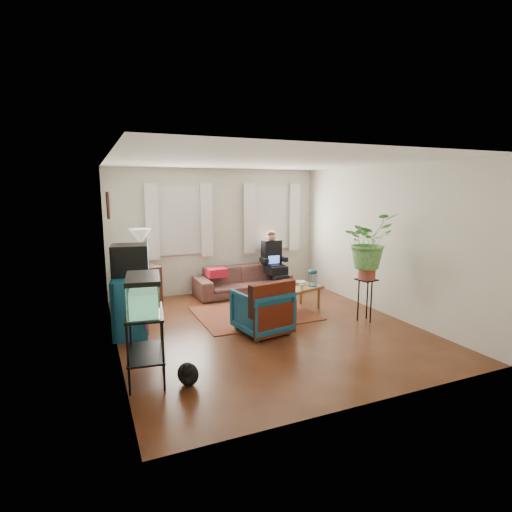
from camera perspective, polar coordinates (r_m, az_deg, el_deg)
name	(u,v)px	position (r m, az deg, el deg)	size (l,w,h in m)	color
floor	(266,327)	(6.50, 1.41, -10.16)	(4.50, 5.00, 0.01)	#4F2B14
ceiling	(267,161)	(6.12, 1.51, 13.38)	(4.50, 5.00, 0.01)	white
wall_back	(217,231)	(8.49, -5.59, 3.53)	(4.50, 0.01, 2.60)	silver
wall_front	(372,282)	(4.08, 16.26, -3.57)	(4.50, 0.01, 2.60)	silver
wall_left	(112,257)	(5.64, -19.83, -0.15)	(0.01, 5.00, 2.60)	silver
wall_right	(382,240)	(7.39, 17.54, 2.20)	(0.01, 5.00, 2.60)	silver
window_left	(179,221)	(8.25, -10.90, 4.96)	(1.08, 0.04, 1.38)	white
window_right	(271,218)	(8.91, 2.15, 5.47)	(1.08, 0.04, 1.38)	white
curtains_left	(180,221)	(8.17, -10.78, 4.92)	(1.36, 0.06, 1.50)	white
curtains_right	(272,218)	(8.84, 2.37, 5.44)	(1.36, 0.06, 1.50)	white
picture_frame	(108,205)	(6.42, -20.33, 6.81)	(0.04, 0.32, 0.40)	#3D2616
area_rug	(254,313)	(7.16, -0.24, -8.19)	(2.00, 1.60, 0.01)	brown
sofa	(243,276)	(8.35, -1.92, -2.87)	(1.99, 0.78, 0.78)	brown
seated_person	(273,264)	(8.61, 2.49, -1.11)	(0.50, 0.61, 1.18)	black
side_table	(143,287)	(7.73, -15.88, -4.28)	(0.53, 0.53, 0.78)	#3F2717
table_lamp	(141,249)	(7.60, -16.13, 1.01)	(0.40, 0.40, 0.71)	white
dresser	(131,304)	(6.50, -17.47, -6.53)	(0.49, 0.98, 0.88)	#104E61
crt_tv	(130,260)	(6.44, -17.55, -0.50)	(0.54, 0.49, 0.47)	black
aquarium_stand	(146,346)	(4.88, -15.43, -12.30)	(0.41, 0.73, 0.82)	black
aquarium	(144,294)	(4.68, -15.77, -5.18)	(0.37, 0.67, 0.43)	#7FD899
black_cat	(188,372)	(4.77, -9.70, -15.99)	(0.23, 0.36, 0.31)	black
armchair	(262,309)	(6.17, 0.86, -7.54)	(0.74, 0.69, 0.76)	#12616D
serape_throw	(273,303)	(5.90, 2.46, -6.78)	(0.76, 0.18, 0.62)	#9E0A0A
coffee_table	(292,299)	(7.27, 5.22, -6.18)	(1.07, 0.58, 0.44)	olive
cup_a	(287,288)	(6.97, 4.45, -4.60)	(0.12, 0.12, 0.10)	white
cup_b	(302,286)	(7.12, 6.54, -4.33)	(0.10, 0.10, 0.09)	beige
bowl	(300,283)	(7.48, 6.27, -3.80)	(0.21, 0.21, 0.05)	white
snack_tray	(275,288)	(7.11, 2.77, -4.52)	(0.33, 0.33, 0.04)	#B21414
birdcage	(313,277)	(7.35, 8.09, -3.05)	(0.17, 0.17, 0.31)	#115B6B
plant_stand	(366,300)	(6.95, 15.38, -6.08)	(0.30, 0.30, 0.72)	black
potted_plant	(368,250)	(6.77, 15.70, 0.90)	(0.82, 0.71, 0.91)	#599947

